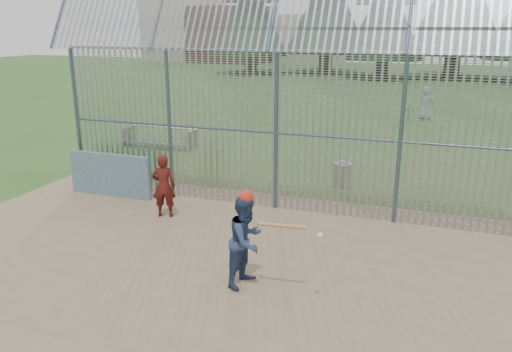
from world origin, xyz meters
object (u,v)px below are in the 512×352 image
at_px(trash_can, 342,175).
at_px(bleacher, 159,136).
at_px(batter, 246,241).
at_px(dugout_wall, 110,175).
at_px(onlooker, 164,186).

distance_m(trash_can, bleacher, 8.23).
distance_m(batter, trash_can, 6.36).
bearing_deg(batter, dugout_wall, 71.36).
distance_m(dugout_wall, onlooker, 2.38).
height_order(batter, bleacher, batter).
distance_m(batter, bleacher, 11.59).
bearing_deg(trash_can, dugout_wall, -153.75).
bearing_deg(onlooker, trash_can, -152.48).
bearing_deg(bleacher, dugout_wall, -72.69).
bearing_deg(trash_can, batter, -95.69).
bearing_deg(bleacher, onlooker, -59.04).
height_order(dugout_wall, trash_can, dugout_wall).
height_order(dugout_wall, onlooker, onlooker).
xyz_separation_m(onlooker, bleacher, (-4.00, 6.66, -0.40)).
xyz_separation_m(dugout_wall, trash_can, (5.93, 2.92, -0.24)).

